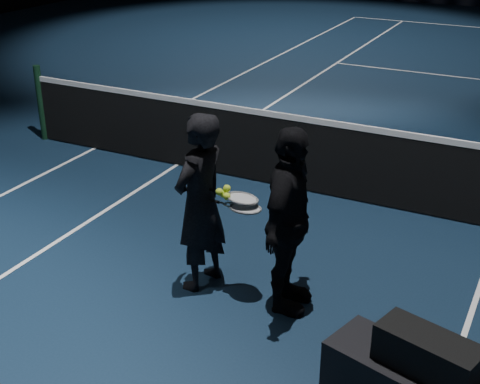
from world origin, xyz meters
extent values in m
cylinder|color=black|center=(-6.40, 0.00, 0.55)|extent=(0.10, 0.10, 1.10)
cube|color=black|center=(-0.11, -3.23, 0.56)|extent=(0.75, 0.48, 0.28)
cube|color=white|center=(-0.11, -3.39, 0.56)|extent=(0.31, 0.09, 0.09)
imported|color=black|center=(-2.35, -2.39, 0.84)|extent=(0.49, 0.66, 1.67)
imported|color=black|center=(-1.50, -2.38, 0.84)|extent=(0.52, 1.02, 1.67)
camera|label=1|loc=(0.40, -7.01, 3.39)|focal=50.00mm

